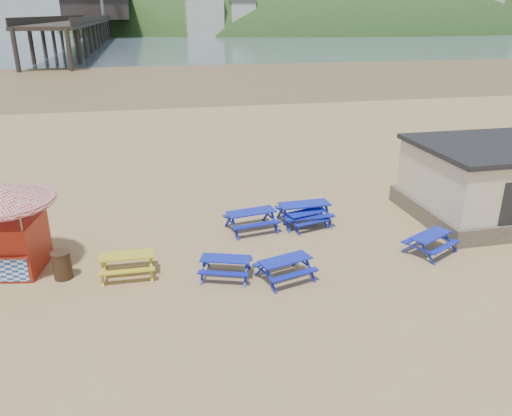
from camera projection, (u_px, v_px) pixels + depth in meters
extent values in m
plane|color=tan|center=(266.00, 247.00, 18.54)|extent=(400.00, 400.00, 0.00)
plane|color=brown|center=(172.00, 76.00, 68.55)|extent=(400.00, 400.00, 0.00)
plane|color=#4A5D6A|center=(151.00, 38.00, 173.09)|extent=(400.00, 400.00, 0.00)
cube|color=#042FB4|center=(251.00, 212.00, 19.75)|extent=(2.02, 1.06, 0.05)
cube|color=#042FB4|center=(246.00, 213.00, 20.41)|extent=(1.94, 0.59, 0.05)
cube|color=#042FB4|center=(257.00, 225.00, 19.31)|extent=(1.94, 0.59, 0.05)
cube|color=#042FB4|center=(306.00, 212.00, 20.09)|extent=(1.67, 1.00, 0.04)
cube|color=#042FB4|center=(299.00, 214.00, 20.61)|extent=(1.56, 0.63, 0.04)
cube|color=#042FB4|center=(313.00, 222.00, 19.75)|extent=(1.56, 0.63, 0.04)
cube|color=#042FB4|center=(304.00, 204.00, 20.39)|extent=(2.10, 0.88, 0.06)
cube|color=#042FB4|center=(299.00, 206.00, 21.13)|extent=(2.07, 0.37, 0.06)
cube|color=#042FB4|center=(310.00, 218.00, 19.89)|extent=(2.07, 0.37, 0.06)
cube|color=#042FB4|center=(226.00, 259.00, 16.26)|extent=(1.74, 1.12, 0.05)
cube|color=#042FB4|center=(229.00, 258.00, 16.85)|extent=(1.61, 0.74, 0.05)
cube|color=#042FB4|center=(223.00, 273.00, 15.85)|extent=(1.61, 0.74, 0.05)
cube|color=#042FB4|center=(285.00, 260.00, 16.10)|extent=(1.83, 1.11, 0.05)
cube|color=#042FB4|center=(276.00, 260.00, 16.66)|extent=(1.71, 0.70, 0.05)
cube|color=#042FB4|center=(295.00, 275.00, 15.73)|extent=(1.71, 0.70, 0.05)
cube|color=#042FB4|center=(431.00, 235.00, 17.90)|extent=(1.81, 1.38, 0.05)
cube|color=#042FB4|center=(417.00, 237.00, 18.40)|extent=(1.61, 1.01, 0.05)
cube|color=#042FB4|center=(445.00, 247.00, 17.60)|extent=(1.61, 1.01, 0.05)
cube|color=gold|center=(127.00, 255.00, 16.33)|extent=(1.79, 0.73, 0.05)
cube|color=gold|center=(128.00, 255.00, 16.97)|extent=(1.78, 0.28, 0.05)
cube|color=gold|center=(127.00, 271.00, 15.89)|extent=(1.78, 0.28, 0.05)
cube|color=#A02112|center=(10.00, 245.00, 16.64)|extent=(2.31, 2.31, 1.81)
cylinder|color=silver|center=(1.00, 202.00, 16.08)|extent=(3.88, 3.88, 0.16)
cylinder|color=#372614|center=(62.00, 266.00, 16.24)|extent=(0.60, 0.60, 0.91)
cylinder|color=#372614|center=(60.00, 253.00, 16.07)|extent=(0.64, 0.64, 0.04)
cube|color=#665B4C|center=(498.00, 207.00, 21.44)|extent=(7.40, 5.40, 0.70)
cube|color=beige|center=(504.00, 174.00, 20.89)|extent=(7.00, 5.00, 2.30)
cube|color=black|center=(509.00, 146.00, 20.45)|extent=(7.30, 5.30, 0.20)
cube|color=black|center=(512.00, 208.00, 18.46)|extent=(0.90, 0.06, 2.00)
cube|color=black|center=(97.00, 20.00, 171.83)|extent=(9.00, 220.00, 0.60)
cube|color=black|center=(98.00, 7.00, 180.38)|extent=(22.00, 30.00, 8.00)
ellipsoid|color=#2D4C1E|center=(333.00, 52.00, 249.39)|extent=(264.00, 144.00, 108.00)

